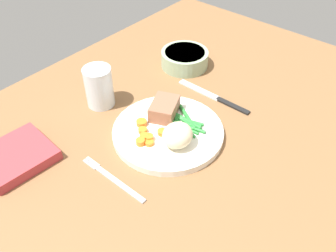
% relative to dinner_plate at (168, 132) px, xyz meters
% --- Properties ---
extents(dining_table, '(1.20, 0.90, 0.02)m').
position_rel_dinner_plate_xyz_m(dining_table, '(0.02, -0.02, -0.02)').
color(dining_table, brown).
rests_on(dining_table, ground).
extents(dinner_plate, '(0.24, 0.24, 0.02)m').
position_rel_dinner_plate_xyz_m(dinner_plate, '(0.00, 0.00, 0.00)').
color(dinner_plate, white).
rests_on(dinner_plate, dining_table).
extents(meat_portion, '(0.09, 0.08, 0.04)m').
position_rel_dinner_plate_xyz_m(meat_portion, '(0.03, 0.04, 0.03)').
color(meat_portion, '#936047').
rests_on(meat_portion, dinner_plate).
extents(mashed_potatoes, '(0.07, 0.06, 0.05)m').
position_rel_dinner_plate_xyz_m(mashed_potatoes, '(-0.02, -0.04, 0.03)').
color(mashed_potatoes, beige).
rests_on(mashed_potatoes, dinner_plate).
extents(carrot_slices, '(0.07, 0.08, 0.01)m').
position_rel_dinner_plate_xyz_m(carrot_slices, '(-0.04, 0.02, 0.01)').
color(carrot_slices, orange).
rests_on(carrot_slices, dinner_plate).
extents(green_beans, '(0.07, 0.10, 0.01)m').
position_rel_dinner_plate_xyz_m(green_beans, '(0.04, -0.02, 0.01)').
color(green_beans, '#2D8C38').
rests_on(green_beans, dinner_plate).
extents(fork, '(0.01, 0.17, 0.00)m').
position_rel_dinner_plate_xyz_m(fork, '(-0.17, -0.00, -0.01)').
color(fork, silver).
rests_on(fork, dining_table).
extents(knife, '(0.02, 0.21, 0.01)m').
position_rel_dinner_plate_xyz_m(knife, '(0.18, -0.00, -0.01)').
color(knife, black).
rests_on(knife, dining_table).
extents(water_glass, '(0.07, 0.07, 0.10)m').
position_rel_dinner_plate_xyz_m(water_glass, '(-0.02, 0.20, 0.03)').
color(water_glass, silver).
rests_on(water_glass, dining_table).
extents(salad_bowl, '(0.13, 0.13, 0.04)m').
position_rel_dinner_plate_xyz_m(salad_bowl, '(0.24, 0.15, 0.02)').
color(salad_bowl, '#99B28C').
rests_on(salad_bowl, dining_table).
extents(napkin, '(0.15, 0.14, 0.02)m').
position_rel_dinner_plate_xyz_m(napkin, '(-0.26, 0.19, 0.00)').
color(napkin, '#B2383D').
rests_on(napkin, dining_table).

